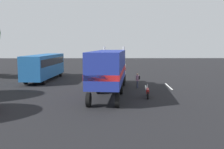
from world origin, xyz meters
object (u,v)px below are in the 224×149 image
(semi_truck, at_px, (110,68))
(motorcycle, at_px, (148,92))
(person_bystander, at_px, (138,80))
(parked_bus, at_px, (44,65))

(semi_truck, relative_size, motorcycle, 6.81)
(person_bystander, bearing_deg, semi_truck, 135.83)
(person_bystander, xyz_separation_m, parked_bus, (6.37, 11.75, 1.17))
(semi_truck, distance_m, parked_bus, 12.90)
(person_bystander, height_order, motorcycle, person_bystander)
(semi_truck, relative_size, parked_bus, 1.29)
(semi_truck, height_order, motorcycle, semi_truck)
(semi_truck, bearing_deg, parked_bus, 42.33)
(motorcycle, bearing_deg, person_bystander, 3.53)
(parked_bus, height_order, motorcycle, parked_bus)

